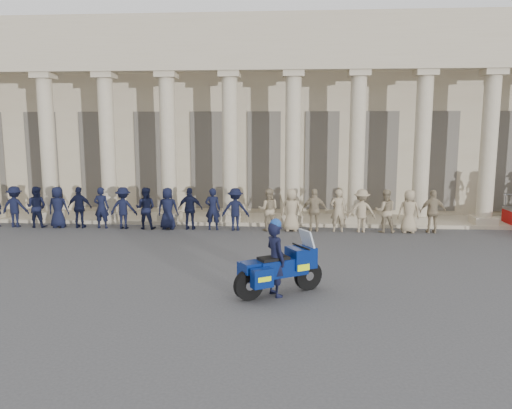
# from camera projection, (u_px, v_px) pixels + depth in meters

# --- Properties ---
(ground) EXTENTS (90.00, 90.00, 0.00)m
(ground) POSITION_uv_depth(u_px,v_px,m) (242.00, 282.00, 13.15)
(ground) COLOR #3E3E40
(ground) RESTS_ON ground
(building) EXTENTS (40.00, 12.50, 9.00)m
(building) POSITION_uv_depth(u_px,v_px,m) (269.00, 118.00, 26.99)
(building) COLOR tan
(building) RESTS_ON ground
(officer_rank) EXTENTS (18.41, 0.64, 1.68)m
(officer_rank) POSITION_uv_depth(u_px,v_px,m) (206.00, 209.00, 19.79)
(officer_rank) COLOR black
(officer_rank) RESTS_ON ground
(motorcycle) EXTENTS (2.13, 1.61, 1.54)m
(motorcycle) POSITION_uv_depth(u_px,v_px,m) (280.00, 268.00, 12.09)
(motorcycle) COLOR black
(motorcycle) RESTS_ON ground
(rider) EXTENTS (0.71, 0.79, 1.90)m
(rider) POSITION_uv_depth(u_px,v_px,m) (275.00, 258.00, 11.98)
(rider) COLOR black
(rider) RESTS_ON ground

